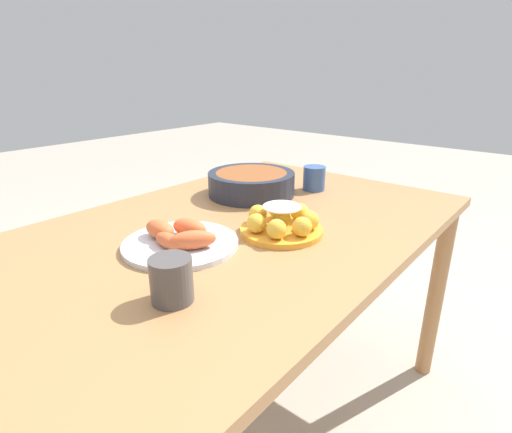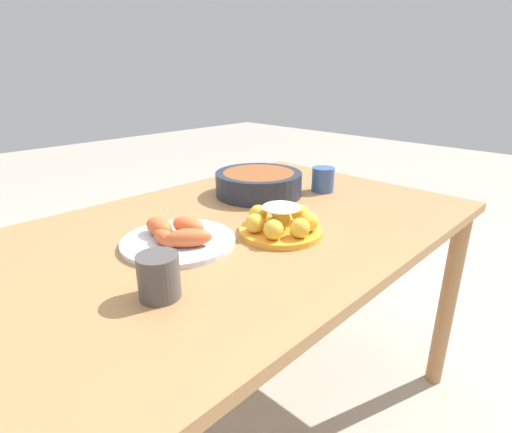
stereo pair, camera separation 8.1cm
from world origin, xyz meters
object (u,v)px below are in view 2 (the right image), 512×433
(cup_near, at_px, (159,276))
(dining_table, at_px, (233,254))
(serving_bowl, at_px, (259,183))
(cup_far, at_px, (323,179))
(cake_plate, at_px, (281,223))
(seafood_platter, at_px, (178,237))

(cup_near, bearing_deg, dining_table, 26.15)
(dining_table, bearing_deg, cup_near, -153.85)
(dining_table, height_order, serving_bowl, serving_bowl)
(dining_table, xyz_separation_m, cup_far, (0.47, 0.02, 0.13))
(serving_bowl, bearing_deg, dining_table, -150.17)
(cake_plate, bearing_deg, serving_bowl, 53.35)
(seafood_platter, distance_m, cup_far, 0.66)
(seafood_platter, height_order, cup_near, cup_near)
(cake_plate, xyz_separation_m, cup_far, (0.42, 0.16, 0.01))
(cake_plate, distance_m, cup_near, 0.41)
(seafood_platter, xyz_separation_m, cup_near, (-0.18, -0.19, 0.03))
(serving_bowl, bearing_deg, seafood_platter, -162.06)
(dining_table, relative_size, cup_far, 16.67)
(cake_plate, relative_size, cup_far, 2.56)
(cup_far, bearing_deg, cup_near, -166.88)
(serving_bowl, height_order, cup_far, cup_far)
(dining_table, xyz_separation_m, serving_bowl, (0.27, 0.16, 0.13))
(dining_table, distance_m, cup_near, 0.42)
(seafood_platter, bearing_deg, cup_near, -133.42)
(serving_bowl, xyz_separation_m, cup_far, (0.20, -0.14, 0.00))
(seafood_platter, distance_m, cup_near, 0.26)
(dining_table, height_order, cup_far, cup_far)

